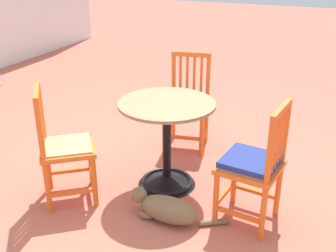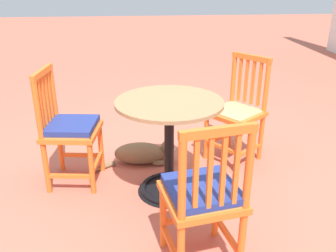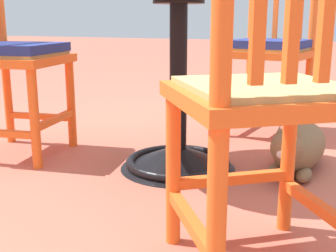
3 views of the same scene
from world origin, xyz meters
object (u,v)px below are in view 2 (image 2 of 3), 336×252
orange_chair_tucked_in (237,112)px  tabby_cat (144,153)px  cafe_table (169,158)px  orange_chair_near_fence (69,130)px  orange_chair_by_planter (203,197)px

orange_chair_tucked_in → tabby_cat: size_ratio=1.24×
cafe_table → orange_chair_near_fence: (-0.22, -0.74, 0.16)m
orange_chair_near_fence → orange_chair_by_planter: (0.98, 0.85, 0.00)m
orange_chair_tucked_in → tabby_cat: bearing=-87.9°
orange_chair_tucked_in → orange_chair_by_planter: size_ratio=1.00×
orange_chair_near_fence → tabby_cat: bearing=112.6°
orange_chair_tucked_in → orange_chair_near_fence: bearing=-79.1°
cafe_table → orange_chair_tucked_in: (-0.49, 0.64, 0.15)m
cafe_table → orange_chair_near_fence: orange_chair_near_fence is taller
orange_chair_by_planter → tabby_cat: 1.29m
orange_chair_tucked_in → orange_chair_near_fence: (0.27, -1.38, 0.01)m
orange_chair_by_planter → tabby_cat: bearing=-166.9°
orange_chair_tucked_in → orange_chair_by_planter: 1.35m
cafe_table → orange_chair_tucked_in: orange_chair_tucked_in is taller
orange_chair_near_fence → orange_chair_by_planter: same height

